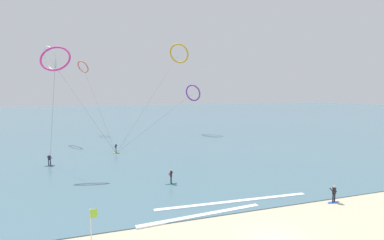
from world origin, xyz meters
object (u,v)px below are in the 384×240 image
surfer_charcoal (49,161)px  kite_ivory (50,58)px  surfer_lime (116,149)px  kite_coral (83,67)px  beach_flag (92,223)px  kite_magenta (55,59)px  kite_amber (179,54)px  kite_violet (193,93)px  surfer_cobalt (334,195)px  surfer_teal (171,178)px

surfer_charcoal → kite_ivory: kite_ivory is taller
surfer_lime → kite_coral: kite_coral is taller
surfer_lime → kite_ivory: 25.68m
surfer_charcoal → beach_flag: size_ratio=0.58×
kite_magenta → kite_amber: kite_amber is taller
surfer_charcoal → kite_violet: size_ratio=0.08×
surfer_lime → kite_violet: kite_violet is taller
surfer_lime → kite_coral: bearing=16.6°
surfer_cobalt → beach_flag: size_ratio=0.58×
surfer_charcoal → kite_magenta: 14.64m
surfer_lime → kite_violet: 26.79m
kite_violet → kite_ivory: bearing=52.4°
surfer_cobalt → kite_magenta: kite_magenta is taller
surfer_cobalt → kite_coral: 62.65m
surfer_teal → kite_amber: 46.45m
kite_coral → surfer_teal: bearing=150.1°
surfer_lime → kite_magenta: kite_magenta is taller
surfer_cobalt → kite_amber: bearing=-102.3°
surfer_cobalt → kite_amber: kite_amber is taller
kite_coral → kite_ivory: 12.51m
surfer_teal → kite_ivory: size_ratio=0.08×
surfer_teal → kite_violet: (13.82, 34.57, 9.56)m
kite_violet → kite_ivory: kite_ivory is taller
surfer_charcoal → kite_coral: size_ratio=0.06×
surfer_teal → kite_ivory: 41.57m
surfer_teal → kite_violet: bearing=-16.0°
kite_violet → beach_flag: 51.53m
surfer_lime → kite_ivory: kite_ivory is taller
surfer_teal → beach_flag: (-8.11, -11.30, 1.13)m
surfer_teal → kite_amber: kite_amber is taller
surfer_charcoal → kite_ivory: bearing=-123.4°
beach_flag → kite_amber: bearing=68.8°
kite_violet → kite_amber: bearing=-20.4°
surfer_teal → kite_ivory: bearing=33.2°
kite_coral → kite_amber: kite_amber is taller
surfer_lime → kite_coral: (-6.49, 26.40, 16.06)m
kite_coral → kite_ivory: bearing=108.6°
kite_ivory → beach_flag: (9.39, -45.08, -15.63)m
surfer_cobalt → kite_amber: size_ratio=0.07×
surfer_charcoal → surfer_teal: size_ratio=1.00×
kite_violet → kite_coral: bearing=29.0°
surfer_lime → kite_ivory: size_ratio=0.08×
beach_flag → kite_coral: bearing=93.9°
surfer_lime → surfer_teal: same height
surfer_lime → kite_amber: kite_amber is taller
surfer_charcoal → kite_amber: size_ratio=0.07×
surfer_cobalt → kite_violet: bearing=-104.5°
kite_violet → surfer_charcoal: bearing=88.1°
surfer_cobalt → kite_violet: 45.47m
kite_amber → surfer_lime: bearing=91.1°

